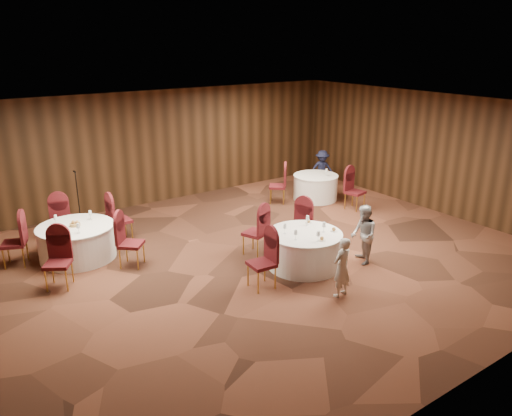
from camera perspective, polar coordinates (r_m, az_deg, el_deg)
ground at (r=10.85m, az=-0.26°, el=-5.98°), size 12.00×12.00×0.00m
room_shell at (r=10.18m, az=-0.28°, el=4.10°), size 12.00×12.00×12.00m
table_main at (r=10.50m, az=5.53°, el=-4.71°), size 1.57×1.57×0.74m
table_left at (r=11.50m, az=-19.76°, el=-3.64°), size 1.63×1.63×0.74m
table_right at (r=14.86m, az=6.81°, el=2.39°), size 1.31×1.31×0.74m
chairs_main at (r=10.68m, az=2.30°, el=-3.49°), size 2.75×1.98×1.00m
chairs_left at (r=11.45m, az=-19.68°, el=-3.07°), size 2.93×3.22×1.00m
chairs_right at (r=14.25m, az=6.82°, el=2.19°), size 2.10×2.38×1.00m
tabletop_main at (r=10.35m, az=6.50°, el=-2.31°), size 1.07×1.05×0.22m
tabletop_left at (r=11.35m, az=-20.00°, el=-1.55°), size 0.77×0.88×0.22m
tabletop_right at (r=14.68m, az=8.07°, el=4.25°), size 0.08×0.08×0.22m
mic_stand at (r=13.37m, az=-19.50°, el=-0.31°), size 0.24×0.24×1.46m
woman_a at (r=9.34m, az=9.78°, el=-6.69°), size 0.46×0.34×1.15m
woman_b at (r=10.74m, az=12.17°, el=-3.01°), size 0.73×0.78×1.27m
man_c at (r=15.97m, az=7.55°, el=4.40°), size 0.91×0.76×1.22m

